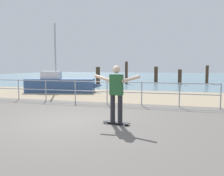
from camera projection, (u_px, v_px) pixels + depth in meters
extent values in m
cube|color=#605B56|center=(55.00, 130.00, 6.42)|extent=(24.00, 10.00, 0.04)
cube|color=tan|center=(124.00, 96.00, 14.06)|extent=(24.00, 6.00, 0.04)
cube|color=slate|center=(163.00, 77.00, 40.78)|extent=(72.00, 50.00, 0.04)
cylinder|color=#9EA0A5|center=(19.00, 90.00, 12.10)|extent=(0.05, 0.05, 1.05)
cylinder|color=#9EA0A5|center=(46.00, 91.00, 11.66)|extent=(0.05, 0.05, 1.05)
cylinder|color=#9EA0A5|center=(75.00, 92.00, 11.21)|extent=(0.05, 0.05, 1.05)
cylinder|color=#9EA0A5|center=(107.00, 93.00, 10.76)|extent=(0.05, 0.05, 1.05)
cylinder|color=#9EA0A5|center=(142.00, 94.00, 10.31)|extent=(0.05, 0.05, 1.05)
cylinder|color=#9EA0A5|center=(179.00, 95.00, 9.87)|extent=(0.05, 0.05, 1.05)
cylinder|color=#9EA0A5|center=(221.00, 97.00, 9.42)|extent=(0.05, 0.05, 1.05)
cylinder|color=#9EA0A5|center=(91.00, 82.00, 10.94)|extent=(11.03, 0.04, 0.04)
cylinder|color=#9EA0A5|center=(91.00, 91.00, 10.98)|extent=(11.03, 0.04, 0.04)
cube|color=#335184|center=(60.00, 86.00, 15.78)|extent=(4.61, 2.40, 0.90)
cone|color=#335184|center=(93.00, 86.00, 15.67)|extent=(1.25, 1.00, 0.77)
cylinder|color=#9EA0A5|center=(55.00, 51.00, 15.59)|extent=(0.10, 0.10, 3.61)
cube|color=silver|center=(51.00, 75.00, 15.75)|extent=(1.38, 1.16, 0.50)
cube|color=black|center=(116.00, 122.00, 6.99)|extent=(0.82, 0.34, 0.02)
cylinder|color=silver|center=(107.00, 123.00, 7.05)|extent=(0.06, 0.04, 0.06)
cylinder|color=silver|center=(109.00, 122.00, 7.19)|extent=(0.06, 0.04, 0.06)
cylinder|color=silver|center=(124.00, 126.00, 6.79)|extent=(0.06, 0.04, 0.06)
cylinder|color=silver|center=(126.00, 124.00, 6.94)|extent=(0.06, 0.04, 0.06)
cylinder|color=#26262B|center=(113.00, 108.00, 7.01)|extent=(0.14, 0.14, 0.80)
cylinder|color=#26262B|center=(120.00, 109.00, 6.90)|extent=(0.14, 0.14, 0.80)
cube|color=#26592D|center=(116.00, 85.00, 6.89)|extent=(0.39, 0.26, 0.60)
sphere|color=beige|center=(116.00, 69.00, 6.85)|extent=(0.22, 0.22, 0.22)
cylinder|color=beige|center=(103.00, 78.00, 7.07)|extent=(0.56, 0.19, 0.23)
cylinder|color=beige|center=(131.00, 79.00, 6.67)|extent=(0.56, 0.19, 0.23)
cylinder|color=#422D1E|center=(98.00, 76.00, 23.02)|extent=(0.40, 0.40, 1.67)
cylinder|color=#422D1E|center=(126.00, 73.00, 23.44)|extent=(0.28, 0.28, 2.19)
cylinder|color=#422D1E|center=(156.00, 74.00, 25.89)|extent=(0.39, 0.39, 1.70)
cylinder|color=#422D1E|center=(180.00, 77.00, 22.60)|extent=(0.35, 0.35, 1.43)
cylinder|color=#422D1E|center=(207.00, 75.00, 23.20)|extent=(0.29, 0.29, 1.82)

